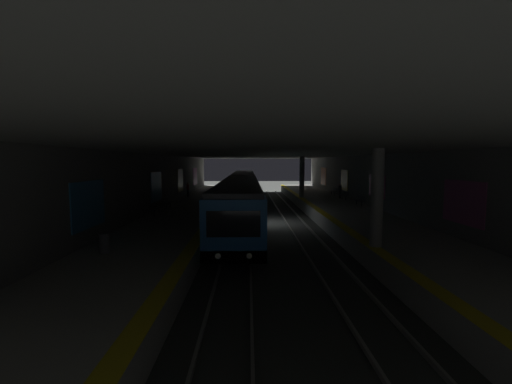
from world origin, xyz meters
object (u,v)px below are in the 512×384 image
person_waiting_near (340,190)px  suitcase_rolling (206,200)px  metro_train (242,191)px  pillar_near (377,198)px  bench_left_far (334,191)px  pillar_far (302,177)px  bench_left_mid (345,194)px  trash_bin (104,243)px  person_walking_mid (188,189)px  bench_right_near (156,208)px  bench_right_mid (167,202)px  bench_left_near (360,200)px

person_waiting_near → suitcase_rolling: bearing=105.0°
metro_train → pillar_near: bearing=-160.4°
pillar_near → suitcase_rolling: pillar_near is taller
bench_left_far → suitcase_rolling: size_ratio=1.80×
pillar_far → metro_train: pillar_far is taller
pillar_far → bench_left_mid: pillar_far is taller
metro_train → trash_bin: size_ratio=46.95×
pillar_near → pillar_far: 21.53m
bench_left_mid → person_waiting_near: bearing=10.0°
metro_train → person_walking_mid: bearing=58.4°
metro_train → pillar_far: bearing=-64.6°
person_walking_mid → bench_right_near: bearing=179.5°
bench_left_far → person_waiting_near: (-3.50, 0.20, 0.34)m
bench_right_near → trash_bin: 10.57m
bench_right_mid → suitcase_rolling: suitcase_rolling is taller
person_waiting_near → trash_bin: bearing=142.9°
bench_left_near → bench_right_near: 17.76m
metro_train → bench_right_near: bearing=144.2°
person_walking_mid → bench_left_mid: bearing=-99.8°
pillar_far → bench_right_near: bearing=132.7°
pillar_near → suitcase_rolling: (16.67, 10.06, -1.95)m
bench_left_near → trash_bin: (-15.45, 16.33, -0.10)m
pillar_far → person_waiting_near: bearing=-105.3°
person_waiting_near → person_walking_mid: size_ratio=0.97×
bench_left_near → person_waiting_near: bearing=1.9°
bench_left_near → person_waiting_near: person_waiting_near is taller
bench_right_mid → suitcase_rolling: size_ratio=1.80×
pillar_far → person_waiting_near: size_ratio=2.83×
bench_left_far → bench_right_near: 22.27m
bench_left_mid → pillar_near: bearing=167.8°
person_waiting_near → suitcase_rolling: person_waiting_near is taller
pillar_near → person_walking_mid: 25.70m
person_waiting_near → person_walking_mid: bearing=83.8°
bench_left_far → suitcase_rolling: suitcase_rolling is taller
bench_right_near → suitcase_rolling: size_ratio=1.80×
trash_bin → person_waiting_near: bearing=-37.1°
person_waiting_near → person_walking_mid: person_walking_mid is taller
metro_train → bench_right_mid: 8.20m
bench_left_mid → bench_right_near: same height
suitcase_rolling → bench_left_far: bearing=-63.0°
bench_right_near → metro_train: bearing=-35.8°
bench_left_mid → person_walking_mid: person_walking_mid is taller
metro_train → bench_right_mid: bearing=129.3°
trash_bin → bench_left_far: bearing=-33.3°
bench_left_mid → bench_right_near: bearing=119.6°
bench_left_far → bench_right_mid: 20.14m
metro_train → person_walking_mid: (3.83, 6.22, -0.08)m
metro_train → bench_left_near: 11.43m
metro_train → person_waiting_near: bearing=-79.2°
person_walking_mid → bench_left_far: bearing=-84.3°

